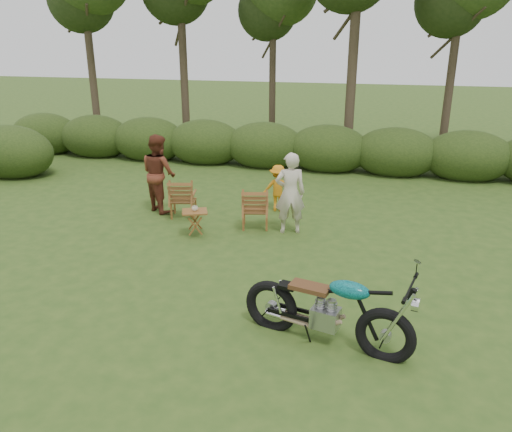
% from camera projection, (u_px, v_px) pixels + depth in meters
% --- Properties ---
extents(ground, '(80.00, 80.00, 0.00)m').
position_uv_depth(ground, '(254.00, 318.00, 7.30)').
color(ground, '#2C4818').
rests_on(ground, ground).
extents(tree_line, '(22.52, 11.62, 8.14)m').
position_uv_depth(tree_line, '(353.00, 39.00, 14.77)').
color(tree_line, '#382A1E').
rests_on(tree_line, ground).
extents(motorcycle, '(2.37, 1.33, 1.28)m').
position_uv_depth(motorcycle, '(324.00, 341.00, 6.74)').
color(motorcycle, '#0C9FA0').
rests_on(motorcycle, ground).
extents(lawn_chair_right, '(0.75, 0.75, 0.91)m').
position_uv_depth(lawn_chair_right, '(255.00, 227.00, 10.78)').
color(lawn_chair_right, brown).
rests_on(lawn_chair_right, ground).
extents(lawn_chair_left, '(0.75, 0.75, 0.91)m').
position_uv_depth(lawn_chair_left, '(184.00, 216.00, 11.44)').
color(lawn_chair_left, '#5A3316').
rests_on(lawn_chair_left, ground).
extents(side_table, '(0.65, 0.61, 0.54)m').
position_uv_depth(side_table, '(195.00, 223.00, 10.25)').
color(side_table, brown).
rests_on(side_table, ground).
extents(cup, '(0.16, 0.16, 0.10)m').
position_uv_depth(cup, '(195.00, 209.00, 10.14)').
color(cup, beige).
rests_on(cup, side_table).
extents(adult_a, '(0.72, 0.58, 1.71)m').
position_uv_depth(adult_a, '(289.00, 232.00, 10.52)').
color(adult_a, beige).
rests_on(adult_a, ground).
extents(adult_b, '(1.11, 1.06, 1.81)m').
position_uv_depth(adult_b, '(161.00, 210.00, 11.86)').
color(adult_b, brown).
rests_on(adult_b, ground).
extents(child, '(0.77, 0.52, 1.10)m').
position_uv_depth(child, '(278.00, 210.00, 11.83)').
color(child, orange).
rests_on(child, ground).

